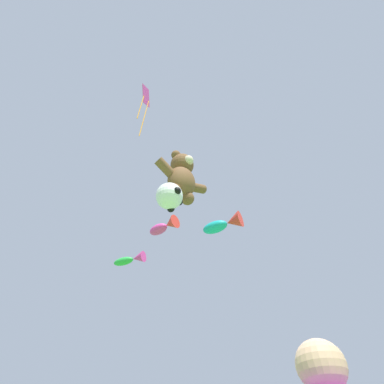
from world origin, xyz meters
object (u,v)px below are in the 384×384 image
(soccer_ball_kite, at_px, (170,196))
(fish_kite_magenta, at_px, (165,226))
(diamond_kite, at_px, (145,100))
(fish_kite_teal, at_px, (224,224))
(teddy_bear_kite, at_px, (182,177))
(fish_kite_emerald, at_px, (131,260))

(soccer_ball_kite, bearing_deg, fish_kite_magenta, 56.51)
(fish_kite_magenta, height_order, diamond_kite, diamond_kite)
(diamond_kite, bearing_deg, fish_kite_teal, 11.33)
(diamond_kite, bearing_deg, teddy_bear_kite, 7.68)
(fish_kite_magenta, bearing_deg, teddy_bear_kite, -117.15)
(fish_kite_teal, bearing_deg, diamond_kite, -168.67)
(soccer_ball_kite, xyz_separation_m, diamond_kite, (-1.53, -0.16, 3.88))
(teddy_bear_kite, distance_m, fish_kite_magenta, 3.52)
(soccer_ball_kite, xyz_separation_m, fish_kite_emerald, (1.97, 5.50, 1.24))
(fish_kite_emerald, bearing_deg, teddy_bear_kite, -104.92)
(teddy_bear_kite, distance_m, fish_kite_teal, 2.89)
(teddy_bear_kite, distance_m, diamond_kite, 3.24)
(teddy_bear_kite, xyz_separation_m, fish_kite_emerald, (1.43, 5.37, -0.16))
(fish_kite_teal, xyz_separation_m, diamond_kite, (-4.86, -0.97, 2.67))
(diamond_kite, bearing_deg, fish_kite_emerald, 58.24)
(teddy_bear_kite, bearing_deg, fish_kite_emerald, 75.08)
(soccer_ball_kite, bearing_deg, fish_kite_emerald, 70.25)
(fish_kite_magenta, relative_size, fish_kite_emerald, 0.93)
(teddy_bear_kite, bearing_deg, fish_kite_teal, 13.97)
(fish_kite_teal, distance_m, fish_kite_emerald, 4.87)
(soccer_ball_kite, bearing_deg, diamond_kite, -174.12)
(fish_kite_teal, relative_size, fish_kite_magenta, 1.15)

